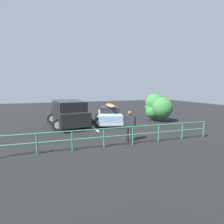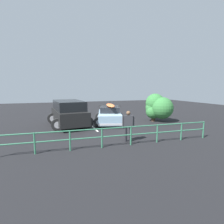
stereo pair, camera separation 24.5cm
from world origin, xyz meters
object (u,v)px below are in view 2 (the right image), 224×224
Objects in this scene: sedan_car at (110,115)px; bush_near_left at (157,107)px; person_bystander at (128,123)px; suv_car at (69,113)px.

sedan_car is 3.99m from bush_near_left.
bush_near_left is (-4.49, -4.30, 0.27)m from person_bystander.
suv_car is 7.02m from bush_near_left.
person_bystander is 0.69× the size of bush_near_left.
sedan_car is 1.87× the size of bush_near_left.
bush_near_left reaches higher than person_bystander.
suv_car is (3.09, -0.03, 0.32)m from sedan_car.
person_bystander reaches higher than sedan_car.
suv_car is at bearing -0.53° from sedan_car.
bush_near_left reaches higher than sedan_car.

